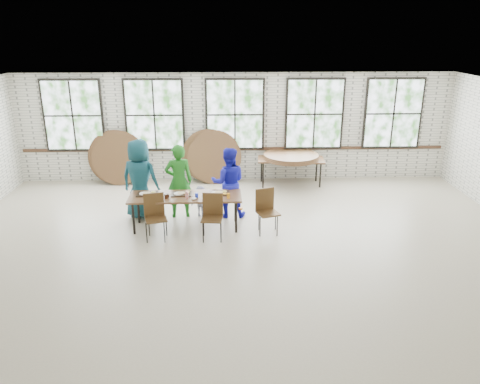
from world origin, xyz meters
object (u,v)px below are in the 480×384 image
object	(u,v)px
chair_near_left	(155,212)
chair_near_right	(212,212)
storage_table	(291,161)
dining_table	(185,198)

from	to	relation	value
chair_near_left	chair_near_right	distance (m)	1.18
chair_near_right	storage_table	distance (m)	3.97
dining_table	storage_table	bearing A→B (deg)	46.41
chair_near_right	dining_table	bearing A→B (deg)	144.40
storage_table	dining_table	bearing A→B (deg)	-128.36
dining_table	storage_table	world-z (taller)	same
chair_near_right	storage_table	size ratio (longest dim) A/B	0.51
storage_table	chair_near_right	bearing A→B (deg)	-116.97
chair_near_left	chair_near_right	xyz separation A→B (m)	(1.18, -0.03, 0.00)
chair_near_left	chair_near_right	world-z (taller)	same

